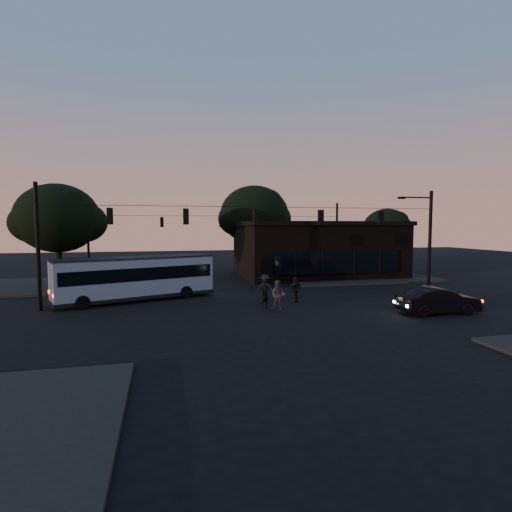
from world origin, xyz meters
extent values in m
plane|color=black|center=(0.00, 0.00, 0.00)|extent=(120.00, 120.00, 0.00)
cube|color=black|center=(12.00, 14.00, 0.07)|extent=(14.00, 10.00, 0.15)
cube|color=black|center=(-14.00, 14.00, 0.07)|extent=(14.00, 10.00, 0.15)
cube|color=black|center=(9.00, 16.00, 2.50)|extent=(15.00, 10.00, 5.00)
cube|color=black|center=(9.00, 16.00, 5.20)|extent=(15.40, 10.40, 0.40)
cube|color=black|center=(9.00, 10.88, 1.80)|extent=(11.50, 0.18, 2.00)
cylinder|color=black|center=(4.00, 22.00, 2.00)|extent=(0.44, 0.44, 4.00)
ellipsoid|color=black|center=(4.00, 22.00, 6.20)|extent=(7.60, 7.60, 6.46)
cylinder|color=black|center=(18.00, 18.00, 1.50)|extent=(0.44, 0.44, 3.00)
ellipsoid|color=black|center=(18.00, 18.00, 4.65)|extent=(5.20, 5.20, 4.42)
cylinder|color=black|center=(-14.00, 13.00, 1.80)|extent=(0.44, 0.44, 3.60)
ellipsoid|color=black|center=(-14.00, 13.00, 5.58)|extent=(6.40, 6.40, 5.44)
cylinder|color=black|center=(-13.00, 4.00, 3.75)|extent=(0.24, 0.24, 7.50)
cylinder|color=black|center=(13.00, 4.00, 3.75)|extent=(0.24, 0.24, 7.50)
cylinder|color=black|center=(0.00, 4.00, 6.20)|extent=(26.00, 0.03, 0.03)
cube|color=black|center=(-9.00, 4.00, 5.55)|extent=(0.34, 0.30, 1.00)
cube|color=black|center=(-4.50, 4.00, 5.55)|extent=(0.34, 0.30, 1.00)
cube|color=black|center=(0.00, 4.00, 5.55)|extent=(0.34, 0.30, 1.00)
cube|color=black|center=(4.50, 4.00, 5.55)|extent=(0.34, 0.30, 1.00)
cube|color=black|center=(9.00, 4.00, 5.55)|extent=(0.34, 0.30, 1.00)
cylinder|color=black|center=(-13.00, 20.00, 3.75)|extent=(0.24, 0.24, 7.50)
cylinder|color=black|center=(13.00, 20.00, 3.75)|extent=(0.24, 0.24, 7.50)
cylinder|color=black|center=(0.00, 20.00, 6.00)|extent=(26.00, 0.03, 0.03)
cube|color=black|center=(-6.00, 20.00, 5.35)|extent=(0.34, 0.30, 1.00)
cube|color=black|center=(0.00, 20.00, 5.35)|extent=(0.34, 0.30, 1.00)
cube|color=black|center=(6.00, 20.00, 5.35)|extent=(0.34, 0.30, 1.00)
cube|color=#839AA6|center=(-7.70, 6.15, 1.63)|extent=(10.39, 5.84, 2.42)
cube|color=black|center=(-7.70, 6.15, 1.86)|extent=(10.02, 5.73, 0.84)
cube|color=black|center=(-7.70, 6.15, 2.84)|extent=(10.39, 5.84, 0.14)
cube|color=black|center=(-7.70, 6.15, 0.33)|extent=(10.51, 5.93, 0.23)
cylinder|color=black|center=(-10.63, 3.78, 0.42)|extent=(0.87, 0.52, 0.84)
cylinder|color=black|center=(-11.47, 5.96, 0.42)|extent=(0.87, 0.52, 0.84)
cylinder|color=black|center=(-4.42, 6.17, 0.42)|extent=(0.87, 0.52, 0.84)
cylinder|color=black|center=(-5.25, 8.34, 0.42)|extent=(0.87, 0.52, 0.84)
imported|color=black|center=(9.20, -1.99, 0.75)|extent=(4.64, 1.77, 1.51)
imported|color=black|center=(0.03, 1.80, 0.90)|extent=(0.78, 0.67, 1.80)
imported|color=#3F3D3A|center=(0.67, 1.07, 0.88)|extent=(1.08, 1.04, 1.76)
imported|color=black|center=(2.42, 3.08, 0.85)|extent=(1.07, 0.88, 1.70)
imported|color=black|center=(0.58, 3.78, 0.89)|extent=(1.32, 1.08, 1.78)
camera|label=1|loc=(-5.92, -21.36, 4.96)|focal=28.00mm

